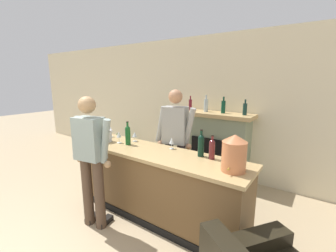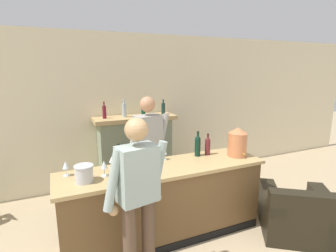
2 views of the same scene
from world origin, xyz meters
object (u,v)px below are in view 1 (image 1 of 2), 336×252
Objects in this scene: person_bartender at (175,141)px; wine_bottle_chardonnay_pale at (201,144)px; wine_glass_back_row at (119,135)px; wine_glass_front_right at (172,141)px; fireplace_stone at (214,145)px; ice_bucket_steel at (106,136)px; wine_bottle_riesling_slim at (212,148)px; potted_plant_corner at (116,146)px; wine_glass_near_bucket at (135,135)px; wine_glass_by_dispenser at (111,130)px; wine_bottle_merlot_tall at (128,134)px; copper_dispenser at (234,153)px; person_customer at (91,157)px.

person_bartender reaches higher than wine_bottle_chardonnay_pale.
wine_glass_back_row reaches higher than wine_glass_front_right.
ice_bucket_steel is at bearing -122.13° from fireplace_stone.
person_bartender reaches higher than wine_bottle_riesling_slim.
person_bartender is at bearing 156.60° from wine_bottle_riesling_slim.
potted_plant_corner is 2.01m from ice_bucket_steel.
wine_glass_near_bucket is 0.25m from wine_glass_back_row.
person_bartender is 0.69m from wine_bottle_chardonnay_pale.
wine_bottle_riesling_slim is (0.15, -0.01, -0.02)m from wine_bottle_chardonnay_pale.
wine_glass_by_dispenser is at bearing -176.63° from wine_glass_near_bucket.
person_bartender is at bearing 42.27° from wine_bottle_merlot_tall.
person_bartender reaches higher than potted_plant_corner.
wine_bottle_riesling_slim is at bearing -4.60° from wine_glass_front_right.
wine_bottle_merlot_tall is (0.40, 0.09, 0.06)m from ice_bucket_steel.
wine_glass_back_row is at bearing 178.87° from copper_dispenser.
wine_bottle_riesling_slim is at bearing 32.75° from person_customer.
ice_bucket_steel is 0.57× the size of wine_bottle_merlot_tall.
wine_bottle_riesling_slim reaches higher than wine_glass_back_row.
wine_glass_near_bucket is (-1.17, 0.03, -0.05)m from wine_bottle_chardonnay_pale.
ice_bucket_steel is 1.34× the size of wine_glass_near_bucket.
wine_glass_near_bucket is at bearing 3.37° from wine_glass_by_dispenser.
wine_bottle_chardonnay_pale is at bearing 0.14° from wine_glass_by_dispenser.
fireplace_stone is 0.94× the size of person_customer.
ice_bucket_steel is (1.31, -1.34, 0.73)m from potted_plant_corner.
fireplace_stone reaches higher than potted_plant_corner.
wine_glass_by_dispenser is at bearing 123.95° from ice_bucket_steel.
wine_glass_back_row is (-0.19, 0.65, 0.13)m from person_customer.
person_bartender reaches higher than wine_bottle_merlot_tall.
fireplace_stone is 2.35× the size of potted_plant_corner.
wine_glass_by_dispenser is at bearing -179.86° from wine_bottle_chardonnay_pale.
ice_bucket_steel is at bearing -164.43° from wine_glass_front_right.
person_customer is at bearing -86.17° from wine_glass_near_bucket.
wine_glass_back_row is at bearing -173.40° from wine_bottle_merlot_tall.
ice_bucket_steel is (-1.07, -1.70, 0.38)m from fireplace_stone.
fireplace_stone is 4.62× the size of wine_bottle_merlot_tall.
wine_bottle_chardonnay_pale is 2.12× the size of wine_glass_front_right.
ice_bucket_steel is 0.41m from wine_bottle_merlot_tall.
wine_bottle_riesling_slim is 0.63m from wine_glass_front_right.
wine_bottle_chardonnay_pale is at bearing -27.75° from person_bartender.
wine_glass_back_row is at bearing -172.06° from wine_bottle_chardonnay_pale.
wine_bottle_merlot_tall is at bearing -36.13° from potted_plant_corner.
fireplace_stone is at bearing 112.79° from wine_bottle_riesling_slim.
fireplace_stone is 1.58m from wine_bottle_chardonnay_pale.
wine_glass_front_right is at bearing 53.63° from person_customer.
wine_glass_near_bucket is at bearing 38.19° from ice_bucket_steel.
wine_glass_near_bucket is at bearing -178.88° from wine_glass_front_right.
person_customer reaches higher than copper_dispenser.
person_customer reaches higher than potted_plant_corner.
potted_plant_corner is 0.40× the size of person_customer.
wine_glass_near_bucket is (-0.57, -0.29, 0.08)m from person_bartender.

